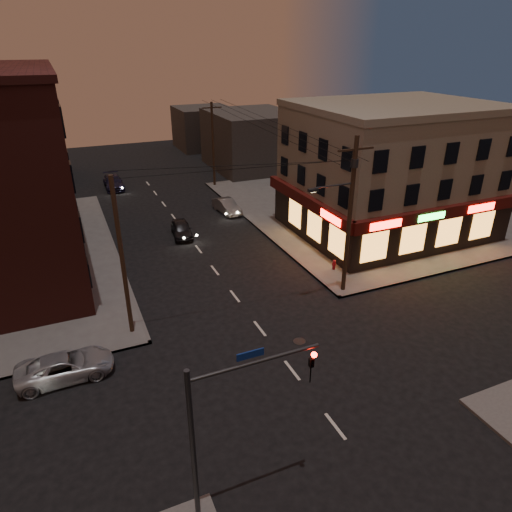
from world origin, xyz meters
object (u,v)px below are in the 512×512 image
sedan_near (182,229)px  sedan_mid (227,206)px  suv_cross (65,366)px  sedan_far (113,182)px  fire_hydrant (334,264)px

sedan_near → sedan_mid: bearing=43.1°
suv_cross → sedan_mid: size_ratio=1.14×
sedan_mid → sedan_far: (-8.83, 12.53, 0.04)m
sedan_far → suv_cross: bearing=-100.9°
sedan_near → fire_hydrant: size_ratio=5.27×
sedan_near → sedan_far: (-3.33, 16.51, 0.05)m
fire_hydrant → sedan_far: bearing=113.2°
fire_hydrant → sedan_near: bearing=128.1°
sedan_near → sedan_far: 16.85m
sedan_mid → fire_hydrant: sedan_mid is taller
sedan_mid → sedan_far: sedan_far is taller
suv_cross → fire_hydrant: bearing=-76.6°
fire_hydrant → sedan_mid: bearing=100.9°
sedan_near → sedan_mid: size_ratio=0.96×
sedan_near → sedan_far: size_ratio=0.80×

